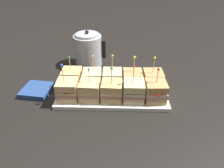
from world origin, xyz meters
TOP-DOWN VIEW (x-y plane):
  - ground_plane at (0.00, 0.00)m, footprint 6.00×6.00m
  - serving_platter at (0.00, 0.00)m, footprint 0.49×0.22m
  - sandwich_front_far_left at (-0.19, -0.05)m, footprint 0.09×0.09m
  - sandwich_front_left at (-0.09, -0.05)m, footprint 0.09×0.09m
  - sandwich_front_center at (-0.00, -0.05)m, footprint 0.09×0.09m
  - sandwich_front_right at (0.09, -0.05)m, footprint 0.09×0.09m
  - sandwich_front_far_right at (0.19, -0.05)m, footprint 0.09×0.09m
  - sandwich_back_far_left at (-0.19, 0.05)m, footprint 0.09×0.09m
  - sandwich_back_left at (-0.09, 0.05)m, footprint 0.09×0.09m
  - sandwich_back_center at (-0.00, 0.05)m, footprint 0.09×0.09m
  - sandwich_back_right at (0.09, 0.05)m, footprint 0.09×0.09m
  - sandwich_back_far_right at (0.19, 0.05)m, footprint 0.09×0.09m
  - kettle_steel at (-0.14, 0.31)m, footprint 0.18×0.16m
  - napkin_stack at (-0.35, 0.02)m, footprint 0.14×0.14m

SIDE VIEW (x-z plane):
  - ground_plane at x=0.00m, z-range 0.00..0.00m
  - serving_platter at x=0.00m, z-range 0.00..0.02m
  - napkin_stack at x=-0.35m, z-range 0.00..0.02m
  - sandwich_front_left at x=-0.09m, z-range -0.01..0.13m
  - sandwich_back_center at x=0.00m, z-range -0.02..0.14m
  - sandwich_back_left at x=-0.09m, z-range -0.02..0.14m
  - sandwich_back_right at x=0.09m, z-range -0.02..0.14m
  - sandwich_front_center at x=0.00m, z-range -0.02..0.14m
  - sandwich_back_far_right at x=0.19m, z-range -0.02..0.14m
  - sandwich_back_far_left at x=-0.19m, z-range -0.02..0.14m
  - sandwich_front_right at x=0.09m, z-range -0.02..0.15m
  - sandwich_front_far_right at x=0.19m, z-range -0.01..0.14m
  - sandwich_front_far_left at x=-0.19m, z-range -0.02..0.15m
  - kettle_steel at x=-0.14m, z-range -0.01..0.19m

